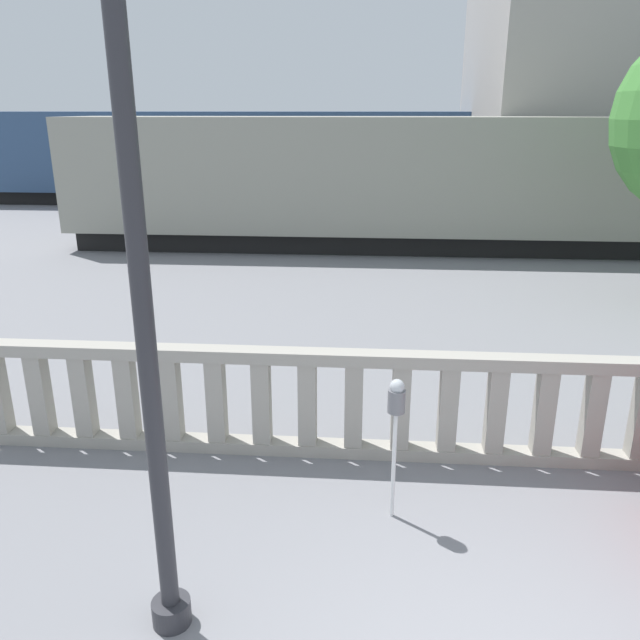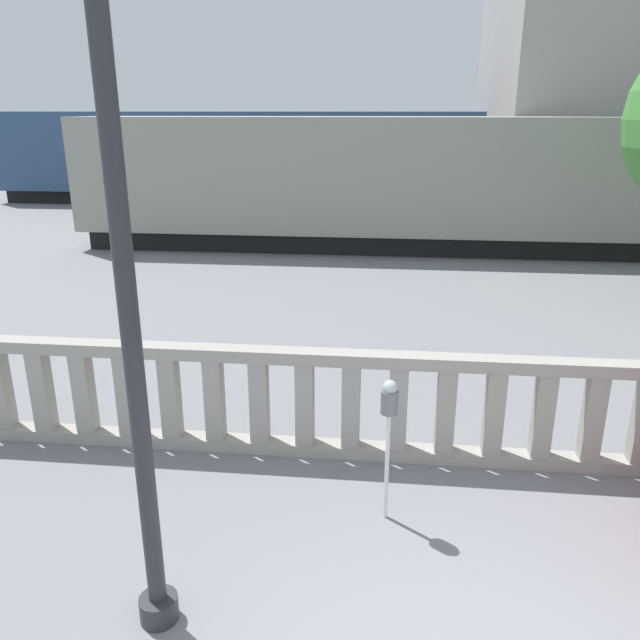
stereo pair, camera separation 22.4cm
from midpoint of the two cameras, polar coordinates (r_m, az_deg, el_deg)
name	(u,v)px [view 1 (the left image)]	position (r m, az deg, el deg)	size (l,w,h in m)	color
balustrade	(448,408)	(7.10, 10.72, -7.91)	(17.73, 0.24, 1.27)	#9E998E
lamppost	(115,20)	(4.06, -19.87, 24.38)	(0.42, 0.42, 6.90)	#2D2D33
parking_meter	(396,409)	(5.83, 5.88, -8.09)	(0.16, 0.16, 1.45)	silver
train_near	(546,182)	(18.62, 19.61, 11.80)	(26.18, 2.99, 4.20)	black
train_far	(295,156)	(26.83, -2.58, 14.72)	(25.82, 3.19, 4.32)	black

